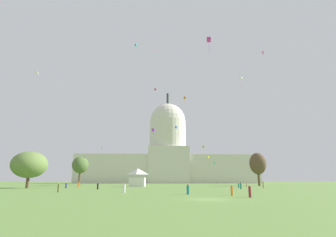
% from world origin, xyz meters
% --- Properties ---
extents(ground_plane, '(800.00, 800.00, 0.00)m').
position_xyz_m(ground_plane, '(0.00, 0.00, 0.00)').
color(ground_plane, olive).
extents(capitol_building, '(124.27, 27.98, 65.12)m').
position_xyz_m(capitol_building, '(4.98, 160.47, 18.23)').
color(capitol_building, beige).
rests_on(capitol_building, ground_plane).
extents(event_tent, '(6.01, 4.82, 6.17)m').
position_xyz_m(event_tent, '(-11.38, 64.42, 3.08)').
color(event_tent, white).
rests_on(event_tent, ground_plane).
extents(tree_east_mid, '(7.77, 7.89, 12.52)m').
position_xyz_m(tree_east_mid, '(34.48, 71.19, 8.32)').
color(tree_east_mid, brown).
rests_on(tree_east_mid, ground_plane).
extents(tree_west_mid, '(8.01, 8.63, 11.50)m').
position_xyz_m(tree_west_mid, '(-35.36, 80.79, 8.09)').
color(tree_west_mid, brown).
rests_on(tree_west_mid, ground_plane).
extents(tree_west_far, '(10.17, 11.01, 10.10)m').
position_xyz_m(tree_west_far, '(-40.80, 46.79, 6.39)').
color(tree_west_far, brown).
rests_on(tree_west_far, ground_plane).
extents(person_white_near_tree_west, '(0.56, 0.56, 1.68)m').
position_xyz_m(person_white_near_tree_west, '(-11.43, 17.54, 0.76)').
color(person_white_near_tree_west, silver).
rests_on(person_white_near_tree_west, ground_plane).
extents(person_orange_mid_right, '(0.40, 0.40, 1.48)m').
position_xyz_m(person_orange_mid_right, '(4.93, 7.04, 0.68)').
color(person_orange_mid_right, orange).
rests_on(person_orange_mid_right, ground_plane).
extents(person_tan_lawn_far_right, '(0.47, 0.47, 1.77)m').
position_xyz_m(person_tan_lawn_far_right, '(23.88, 41.63, 0.81)').
color(person_tan_lawn_far_right, tan).
rests_on(person_tan_lawn_far_right, ground_plane).
extents(person_teal_near_tree_east, '(0.42, 0.42, 1.73)m').
position_xyz_m(person_teal_near_tree_east, '(15.67, 35.73, 0.79)').
color(person_teal_near_tree_east, '#1E757A').
rests_on(person_teal_near_tree_east, ground_plane).
extents(person_navy_lawn_far_left, '(0.50, 0.50, 1.63)m').
position_xyz_m(person_navy_lawn_far_left, '(-29.84, 45.37, 0.75)').
color(person_navy_lawn_far_left, navy).
rests_on(person_navy_lawn_far_left, ground_plane).
extents(person_teal_mid_left, '(0.55, 0.55, 1.50)m').
position_xyz_m(person_teal_mid_left, '(18.80, 47.20, 0.68)').
color(person_teal_mid_left, '#1E757A').
rests_on(person_teal_mid_left, ground_plane).
extents(person_black_near_tent, '(0.41, 0.41, 1.66)m').
position_xyz_m(person_black_near_tent, '(-19.41, 35.37, 0.77)').
color(person_black_near_tent, black).
rests_on(person_black_near_tent, ground_plane).
extents(person_orange_front_center, '(0.53, 0.53, 1.73)m').
position_xyz_m(person_orange_front_center, '(-28.92, 54.74, 0.79)').
color(person_orange_front_center, orange).
rests_on(person_orange_front_center, ground_plane).
extents(person_olive_mid_center, '(0.53, 0.53, 1.68)m').
position_xyz_m(person_olive_mid_center, '(-23.67, 20.16, 0.77)').
color(person_olive_mid_center, olive).
rests_on(person_olive_mid_center, ground_plane).
extents(person_tan_front_right, '(0.58, 0.58, 1.52)m').
position_xyz_m(person_tan_front_right, '(24.96, 57.94, 0.69)').
color(person_tan_front_right, tan).
rests_on(person_tan_front_right, ground_plane).
extents(person_teal_edge_east, '(0.55, 0.55, 1.58)m').
position_xyz_m(person_teal_edge_east, '(-0.86, 11.18, 0.71)').
color(person_teal_edge_east, '#1E757A').
rests_on(person_teal_edge_east, ground_plane).
extents(person_maroon_deep_crowd, '(0.48, 0.48, 1.63)m').
position_xyz_m(person_maroon_deep_crowd, '(6.13, 3.13, 0.76)').
color(person_maroon_deep_crowd, maroon).
rests_on(person_maroon_deep_crowd, ground_plane).
extents(kite_turquoise_low, '(0.63, 0.93, 1.44)m').
position_xyz_m(kite_turquoise_low, '(23.69, 97.76, 10.23)').
color(kite_turquoise_low, teal).
extents(kite_gold_low, '(0.91, 0.93, 3.06)m').
position_xyz_m(kite_gold_low, '(17.32, 91.39, 17.23)').
color(kite_gold_low, gold).
extents(kite_cyan_high, '(0.84, 0.86, 2.42)m').
position_xyz_m(kite_cyan_high, '(-12.82, 57.98, 49.86)').
color(kite_cyan_high, '#33BCDB').
extents(kite_yellow_low, '(1.41, 1.41, 1.12)m').
position_xyz_m(kite_yellow_low, '(25.57, 121.62, 14.95)').
color(kite_yellow_low, yellow).
extents(kite_magenta_high, '(1.19, 1.15, 4.24)m').
position_xyz_m(kite_magenta_high, '(7.35, 28.80, 36.61)').
color(kite_magenta_high, '#D1339E').
extents(kite_orange_high, '(0.97, 0.90, 3.06)m').
position_xyz_m(kite_orange_high, '(8.08, 84.85, 38.59)').
color(kite_orange_high, orange).
extents(kite_red_high, '(0.77, 0.82, 0.89)m').
position_xyz_m(kite_red_high, '(-5.42, 75.28, 39.08)').
color(kite_red_high, red).
extents(kite_pink_high, '(0.88, 0.80, 3.04)m').
position_xyz_m(kite_pink_high, '(38.14, 66.65, 52.69)').
color(kite_pink_high, pink).
extents(kite_lime_high, '(1.48, 1.39, 3.31)m').
position_xyz_m(kite_lime_high, '(23.47, 54.12, 35.88)').
color(kite_lime_high, '#8CD133').
extents(kite_black_mid, '(0.32, 0.66, 2.51)m').
position_xyz_m(kite_black_mid, '(-35.74, 129.04, 20.36)').
color(kite_black_mid, black).
extents(kite_violet_mid, '(1.56, 1.53, 2.80)m').
position_xyz_m(kite_violet_mid, '(-5.96, 69.82, 20.82)').
color(kite_violet_mid, purple).
extents(kite_green_high, '(0.41, 0.73, 0.97)m').
position_xyz_m(kite_green_high, '(-5.10, 58.37, 46.68)').
color(kite_green_high, green).
extents(kite_blue_mid, '(1.48, 1.51, 2.60)m').
position_xyz_m(kite_blue_mid, '(7.69, 123.69, 32.48)').
color(kite_blue_mid, blue).
extents(kite_white_mid, '(0.71, 1.51, 0.28)m').
position_xyz_m(kite_white_mid, '(-32.57, 25.48, 25.04)').
color(kite_white_mid, white).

